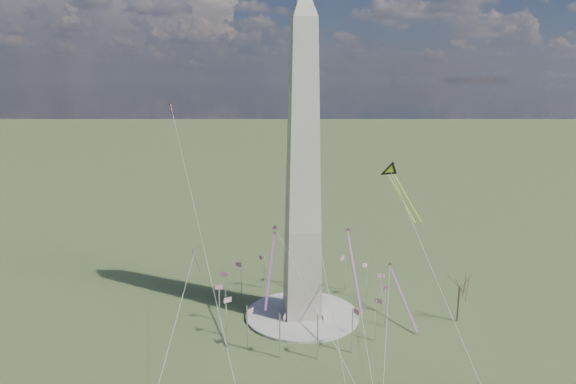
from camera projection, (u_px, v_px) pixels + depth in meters
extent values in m
plane|color=#44552A|center=(302.00, 316.00, 163.47)|extent=(2000.00, 2000.00, 0.00)
cylinder|color=beige|center=(302.00, 315.00, 163.39)|extent=(36.00, 36.00, 0.80)
cylinder|color=white|center=(382.00, 293.00, 165.41)|extent=(0.36, 0.36, 13.00)
cube|color=#C1193B|center=(381.00, 276.00, 165.55)|extent=(2.40, 0.08, 1.50)
cylinder|color=white|center=(367.00, 281.00, 174.80)|extent=(0.36, 0.36, 13.00)
cube|color=#C1193B|center=(365.00, 265.00, 174.77)|extent=(2.25, 0.99, 1.50)
cylinder|color=white|center=(345.00, 273.00, 182.25)|extent=(0.36, 0.36, 13.00)
cube|color=#C1193B|center=(342.00, 258.00, 181.90)|extent=(1.75, 1.75, 1.50)
cylinder|color=white|center=(319.00, 268.00, 186.63)|extent=(0.36, 0.36, 13.00)
cube|color=#C1193B|center=(315.00, 254.00, 185.83)|extent=(0.99, 2.25, 1.50)
cylinder|color=white|center=(291.00, 268.00, 187.28)|extent=(0.36, 0.36, 13.00)
cube|color=#C1193B|center=(288.00, 254.00, 185.98)|extent=(0.08, 2.40, 1.50)
cylinder|color=white|center=(264.00, 271.00, 184.08)|extent=(0.36, 0.36, 13.00)
cube|color=#C1193B|center=(261.00, 258.00, 182.32)|extent=(0.99, 2.25, 1.50)
cylinder|color=white|center=(242.00, 278.00, 177.55)|extent=(0.36, 0.36, 13.00)
cube|color=#C1193B|center=(239.00, 265.00, 175.41)|extent=(1.75, 1.75, 1.50)
cylinder|color=white|center=(225.00, 288.00, 168.65)|extent=(0.36, 0.36, 13.00)
cube|color=#C1193B|center=(224.00, 275.00, 166.30)|extent=(2.25, 0.99, 1.50)
cylinder|color=white|center=(219.00, 301.00, 158.76)|extent=(0.36, 0.36, 13.00)
cube|color=#C1193B|center=(219.00, 287.00, 156.38)|extent=(2.40, 0.08, 1.50)
cylinder|color=white|center=(226.00, 315.00, 149.38)|extent=(0.36, 0.36, 13.00)
cube|color=#C1193B|center=(228.00, 300.00, 147.15)|extent=(2.25, 0.99, 1.50)
cylinder|color=white|center=(247.00, 328.00, 141.93)|extent=(0.36, 0.36, 13.00)
cube|color=#C1193B|center=(250.00, 311.00, 140.03)|extent=(1.75, 1.75, 1.50)
cylinder|color=white|center=(280.00, 335.00, 137.55)|extent=(0.36, 0.36, 13.00)
cube|color=#C1193B|center=(284.00, 318.00, 136.09)|extent=(0.99, 2.25, 1.50)
cylinder|color=white|center=(318.00, 337.00, 136.90)|extent=(0.36, 0.36, 13.00)
cube|color=#C1193B|center=(323.00, 318.00, 135.94)|extent=(0.08, 2.40, 1.50)
cylinder|color=white|center=(352.00, 331.00, 140.09)|extent=(0.36, 0.36, 13.00)
cube|color=#C1193B|center=(356.00, 312.00, 139.60)|extent=(0.99, 2.25, 1.50)
cylinder|color=white|center=(376.00, 320.00, 146.63)|extent=(0.36, 0.36, 13.00)
cube|color=#C1193B|center=(379.00, 301.00, 146.51)|extent=(1.75, 1.75, 1.50)
cylinder|color=white|center=(386.00, 306.00, 155.52)|extent=(0.36, 0.36, 13.00)
cube|color=#C1193B|center=(387.00, 288.00, 155.62)|extent=(2.25, 0.99, 1.50)
cylinder|color=brown|center=(458.00, 303.00, 158.89)|extent=(0.49, 0.49, 11.65)
cube|color=#DDB20B|center=(407.00, 197.00, 156.49)|extent=(3.78, 16.29, 11.60)
cube|color=#DDB20B|center=(401.00, 198.00, 155.81)|extent=(3.78, 16.29, 11.60)
cube|color=#3F186C|center=(196.00, 249.00, 156.78)|extent=(2.17, 3.12, 2.36)
cube|color=#FF282D|center=(196.00, 261.00, 157.61)|extent=(2.26, 2.34, 8.15)
cube|color=#FF282D|center=(355.00, 271.00, 146.30)|extent=(2.30, 23.36, 14.64)
cube|color=#FF282D|center=(270.00, 268.00, 145.14)|extent=(5.56, 22.93, 14.61)
cube|color=#FF282D|center=(403.00, 298.00, 159.50)|extent=(2.54, 20.23, 12.70)
cube|color=red|center=(170.00, 103.00, 184.31)|extent=(1.21, 1.99, 1.67)
cube|color=red|center=(170.00, 108.00, 184.70)|extent=(0.77, 1.42, 3.82)
cube|color=white|center=(298.00, 125.00, 202.04)|extent=(1.29, 2.16, 1.85)
cube|color=white|center=(298.00, 130.00, 202.47)|extent=(0.78, 1.58, 4.25)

